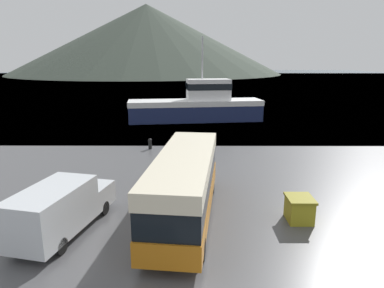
# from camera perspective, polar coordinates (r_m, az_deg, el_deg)

# --- Properties ---
(water_surface) EXTENTS (240.00, 240.00, 0.00)m
(water_surface) POSITION_cam_1_polar(r_m,az_deg,el_deg) (150.60, 0.33, 10.94)
(water_surface) COLOR #3D5160
(water_surface) RESTS_ON ground
(hill_backdrop) EXTENTS (148.17, 148.17, 37.50)m
(hill_backdrop) POSITION_cam_1_polar(r_m,az_deg,el_deg) (201.94, -7.50, 16.89)
(hill_backdrop) COLOR #3D473D
(hill_backdrop) RESTS_ON ground
(tour_bus) EXTENTS (3.59, 10.40, 3.31)m
(tour_bus) POSITION_cam_1_polar(r_m,az_deg,el_deg) (16.73, -1.18, -6.51)
(tour_bus) COLOR #B26614
(tour_bus) RESTS_ON ground
(delivery_van) EXTENTS (3.38, 6.39, 2.36)m
(delivery_van) POSITION_cam_1_polar(r_m,az_deg,el_deg) (16.65, -21.04, -9.85)
(delivery_van) COLOR silver
(delivery_van) RESTS_ON ground
(fishing_boat) EXTENTS (17.44, 6.38, 10.49)m
(fishing_boat) POSITION_cam_1_polar(r_m,az_deg,el_deg) (44.26, 0.96, 6.51)
(fishing_boat) COLOR #19234C
(fishing_boat) RESTS_ON water_surface
(storage_bin) EXTENTS (1.26, 1.46, 1.22)m
(storage_bin) POSITION_cam_1_polar(r_m,az_deg,el_deg) (17.76, 17.45, -10.26)
(storage_bin) COLOR olive
(storage_bin) RESTS_ON ground
(mooring_bollard) EXTENTS (0.35, 0.35, 0.96)m
(mooring_bollard) POSITION_cam_1_polar(r_m,az_deg,el_deg) (30.42, -7.01, 0.14)
(mooring_bollard) COLOR black
(mooring_bollard) RESTS_ON ground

